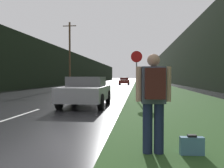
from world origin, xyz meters
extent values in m
cube|color=#2D5123|center=(6.63, 40.00, 0.01)|extent=(6.00, 240.00, 0.02)
cube|color=silver|center=(0.00, 8.09, 0.00)|extent=(0.12, 3.00, 0.01)
cube|color=silver|center=(0.00, 15.09, 0.00)|extent=(0.12, 3.00, 0.01)
cube|color=silver|center=(0.00, 22.09, 0.00)|extent=(0.12, 3.00, 0.01)
cube|color=silver|center=(0.00, 29.09, 0.00)|extent=(0.12, 3.00, 0.01)
cube|color=black|center=(-9.63, 50.00, 3.21)|extent=(2.00, 140.00, 6.42)
cube|color=black|center=(12.63, 50.00, 4.37)|extent=(2.00, 140.00, 8.74)
cylinder|color=#4C3823|center=(-4.66, 30.32, 4.33)|extent=(0.24, 0.24, 8.67)
cube|color=#4C3823|center=(-4.66, 30.32, 8.17)|extent=(1.80, 0.10, 0.10)
cylinder|color=slate|center=(4.23, 13.82, 1.14)|extent=(0.07, 0.07, 2.28)
cylinder|color=#B71414|center=(4.23, 13.82, 2.62)|extent=(0.68, 0.02, 0.68)
cylinder|color=#1E2847|center=(4.48, 3.98, 0.46)|extent=(0.18, 0.18, 0.93)
cylinder|color=#1E2847|center=(4.69, 3.99, 0.46)|extent=(0.18, 0.18, 0.93)
cube|color=#4C5666|center=(4.59, 3.99, 1.26)|extent=(0.44, 0.27, 0.67)
sphere|color=tan|center=(4.59, 3.99, 1.71)|extent=(0.23, 0.23, 0.23)
cylinder|color=tan|center=(4.32, 3.97, 1.28)|extent=(0.10, 0.10, 0.63)
cylinder|color=tan|center=(4.85, 4.00, 1.28)|extent=(0.10, 0.10, 0.63)
cube|color=#471E19|center=(4.60, 3.78, 1.29)|extent=(0.35, 0.20, 0.53)
cube|color=teal|center=(5.27, 3.97, 0.17)|extent=(0.43, 0.16, 0.34)
cube|color=black|center=(5.27, 3.97, 0.36)|extent=(0.16, 0.10, 0.04)
cube|color=#9E9EA3|center=(1.82, 10.89, 0.64)|extent=(1.93, 4.04, 0.65)
cube|color=#5E5E61|center=(1.82, 11.09, 1.19)|extent=(1.64, 1.82, 0.46)
cylinder|color=black|center=(2.73, 9.64, 0.35)|extent=(0.20, 0.70, 0.70)
cylinder|color=black|center=(0.90, 9.64, 0.35)|extent=(0.20, 0.70, 0.70)
cylinder|color=black|center=(2.73, 12.14, 0.35)|extent=(0.20, 0.70, 0.70)
cylinder|color=black|center=(0.90, 12.14, 0.35)|extent=(0.20, 0.70, 0.70)
cube|color=maroon|center=(1.82, 43.59, 0.58)|extent=(1.78, 4.62, 0.61)
cube|color=#40120F|center=(1.82, 43.82, 1.10)|extent=(1.52, 2.08, 0.42)
cylinder|color=black|center=(2.66, 42.16, 0.30)|extent=(0.20, 0.60, 0.60)
cylinder|color=black|center=(0.97, 42.16, 0.30)|extent=(0.20, 0.60, 0.60)
cylinder|color=black|center=(2.66, 45.02, 0.30)|extent=(0.20, 0.60, 0.60)
cylinder|color=black|center=(0.97, 45.02, 0.30)|extent=(0.20, 0.60, 0.60)
camera|label=1|loc=(4.30, -0.35, 1.40)|focal=38.00mm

